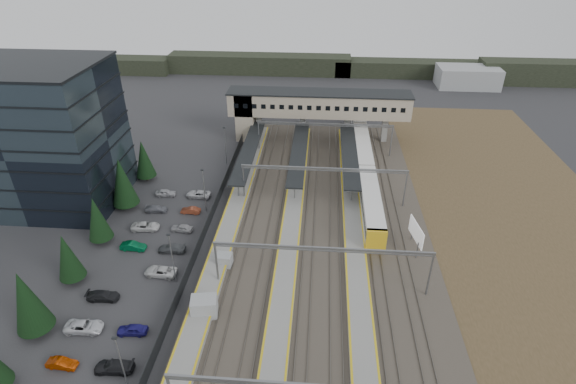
# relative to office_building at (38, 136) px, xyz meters

# --- Properties ---
(ground) EXTENTS (220.00, 220.00, 0.00)m
(ground) POSITION_rel_office_building_xyz_m (36.00, -12.00, -12.19)
(ground) COLOR #2B2B2D
(ground) RESTS_ON ground
(office_building) EXTENTS (24.30, 18.30, 24.30)m
(office_building) POSITION_rel_office_building_xyz_m (0.00, 0.00, 0.00)
(office_building) COLOR #364650
(office_building) RESTS_ON ground
(conifer_row) EXTENTS (4.42, 49.82, 9.50)m
(conifer_row) POSITION_rel_office_building_xyz_m (14.00, -15.86, -7.36)
(conifer_row) COLOR black
(conifer_row) RESTS_ON ground
(car_park) EXTENTS (10.72, 44.72, 1.28)m
(car_park) POSITION_rel_office_building_xyz_m (22.70, -19.17, -11.57)
(car_park) COLOR silver
(car_park) RESTS_ON ground
(lampposts) EXTENTS (0.50, 53.25, 8.07)m
(lampposts) POSITION_rel_office_building_xyz_m (28.00, -10.75, -7.86)
(lampposts) COLOR slate
(lampposts) RESTS_ON ground
(fence) EXTENTS (0.08, 90.00, 2.00)m
(fence) POSITION_rel_office_building_xyz_m (29.50, -7.00, -11.19)
(fence) COLOR #26282B
(fence) RESTS_ON ground
(relay_cabin_near) EXTENTS (3.55, 2.84, 2.68)m
(relay_cabin_near) POSITION_rel_office_building_xyz_m (33.50, -25.76, -10.85)
(relay_cabin_near) COLOR #9A9D9E
(relay_cabin_near) RESTS_ON ground
(relay_cabin_far) EXTENTS (2.29, 1.95, 2.00)m
(relay_cabin_far) POSITION_rel_office_building_xyz_m (34.07, -16.14, -11.19)
(relay_cabin_far) COLOR #9A9D9E
(relay_cabin_far) RESTS_ON ground
(rail_corridor) EXTENTS (34.00, 90.00, 0.92)m
(rail_corridor) POSITION_rel_office_building_xyz_m (45.34, -7.00, -11.90)
(rail_corridor) COLOR #3E3A30
(rail_corridor) RESTS_ON ground
(canopies) EXTENTS (23.10, 30.00, 3.28)m
(canopies) POSITION_rel_office_building_xyz_m (43.00, 15.00, -8.27)
(canopies) COLOR black
(canopies) RESTS_ON ground
(footbridge) EXTENTS (40.40, 6.40, 11.20)m
(footbridge) POSITION_rel_office_building_xyz_m (43.70, 30.00, -4.26)
(footbridge) COLOR tan
(footbridge) RESTS_ON ground
(gantries) EXTENTS (28.40, 62.28, 7.17)m
(gantries) POSITION_rel_office_building_xyz_m (48.00, -9.00, -6.20)
(gantries) COLOR slate
(gantries) RESTS_ON ground
(train) EXTENTS (3.04, 63.49, 3.82)m
(train) POSITION_rel_office_building_xyz_m (56.00, 19.76, -10.02)
(train) COLOR white
(train) RESTS_ON ground
(billboard) EXTENTS (1.16, 5.48, 4.63)m
(billboard) POSITION_rel_office_building_xyz_m (61.93, -10.10, -9.11)
(billboard) COLOR slate
(billboard) RESTS_ON ground
(scrub_east) EXTENTS (34.00, 120.00, 0.06)m
(scrub_east) POSITION_rel_office_building_xyz_m (81.00, -7.00, -12.16)
(scrub_east) COLOR #4A3D25
(scrub_east) RESTS_ON ground
(treeline_far) EXTENTS (170.00, 19.00, 7.00)m
(treeline_far) POSITION_rel_office_building_xyz_m (59.81, 80.28, -9.24)
(treeline_far) COLOR black
(treeline_far) RESTS_ON ground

